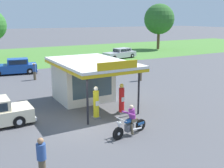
# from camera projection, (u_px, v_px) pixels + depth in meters

# --- Properties ---
(ground_plane) EXTENTS (300.00, 300.00, 0.00)m
(ground_plane) POSITION_uv_depth(u_px,v_px,m) (84.00, 124.00, 14.91)
(ground_plane) COLOR #4C4C51
(grass_verge_strip) EXTENTS (120.00, 24.00, 0.01)m
(grass_verge_strip) POSITION_uv_depth(u_px,v_px,m) (3.00, 58.00, 40.25)
(grass_verge_strip) COLOR #477A33
(grass_verge_strip) RESTS_ON ground
(service_station_kiosk) EXTENTS (4.29, 6.84, 3.46)m
(service_station_kiosk) POSITION_uv_depth(u_px,v_px,m) (85.00, 77.00, 18.83)
(service_station_kiosk) COLOR beige
(service_station_kiosk) RESTS_ON ground
(gas_pump_nearside) EXTENTS (0.44, 0.44, 1.93)m
(gas_pump_nearside) POSITION_uv_depth(u_px,v_px,m) (96.00, 104.00, 15.63)
(gas_pump_nearside) COLOR slate
(gas_pump_nearside) RESTS_ON ground
(gas_pump_offside) EXTENTS (0.44, 0.44, 1.89)m
(gas_pump_offside) POSITION_uv_depth(u_px,v_px,m) (122.00, 100.00, 16.47)
(gas_pump_offside) COLOR slate
(gas_pump_offside) RESTS_ON ground
(motorcycle_with_rider) EXTENTS (2.22, 0.76, 1.58)m
(motorcycle_with_rider) POSITION_uv_depth(u_px,v_px,m) (130.00, 123.00, 13.43)
(motorcycle_with_rider) COLOR black
(motorcycle_with_rider) RESTS_ON ground
(parked_car_back_row_far_left) EXTENTS (5.03, 2.51, 1.61)m
(parked_car_back_row_far_left) POSITION_uv_depth(u_px,v_px,m) (15.00, 67.00, 28.28)
(parked_car_back_row_far_left) COLOR #19479E
(parked_car_back_row_far_left) RESTS_ON ground
(parked_car_back_row_centre) EXTENTS (4.84, 1.92, 1.46)m
(parked_car_back_row_centre) POSITION_uv_depth(u_px,v_px,m) (89.00, 61.00, 32.42)
(parked_car_back_row_centre) COLOR #E55993
(parked_car_back_row_centre) RESTS_ON ground
(parked_car_back_row_centre_right) EXTENTS (5.57, 2.71, 1.47)m
(parked_car_back_row_centre_right) POSITION_uv_depth(u_px,v_px,m) (120.00, 54.00, 39.35)
(parked_car_back_row_centre_right) COLOR #B7B7BC
(parked_car_back_row_centre_right) RESTS_ON ground
(bystander_admiring_sedan) EXTENTS (0.34, 0.34, 1.67)m
(bystander_admiring_sedan) POSITION_uv_depth(u_px,v_px,m) (42.00, 158.00, 9.57)
(bystander_admiring_sedan) COLOR brown
(bystander_admiring_sedan) RESTS_ON ground
(bystander_strolling_foreground) EXTENTS (0.34, 0.34, 1.64)m
(bystander_strolling_foreground) POSITION_uv_depth(u_px,v_px,m) (141.00, 72.00, 25.16)
(bystander_strolling_foreground) COLOR brown
(bystander_strolling_foreground) RESTS_ON ground
(bystander_chatting_near_pumps) EXTENTS (0.35, 0.35, 1.59)m
(bystander_chatting_near_pumps) POSITION_uv_depth(u_px,v_px,m) (34.00, 71.00, 25.53)
(bystander_chatting_near_pumps) COLOR brown
(bystander_chatting_near_pumps) RESTS_ON ground
(tree_oak_far_left) EXTENTS (5.60, 5.60, 8.40)m
(tree_oak_far_left) POSITION_uv_depth(u_px,v_px,m) (159.00, 20.00, 49.83)
(tree_oak_far_left) COLOR brown
(tree_oak_far_left) RESTS_ON ground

